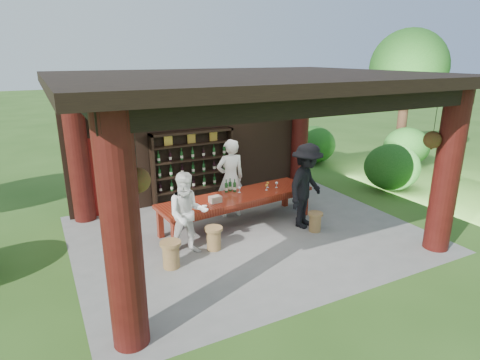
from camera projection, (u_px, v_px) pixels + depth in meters
name	position (u px, v px, depth m)	size (l,w,h in m)	color
ground	(248.00, 233.00, 9.04)	(90.00, 90.00, 0.00)	#2D5119
pavilion	(239.00, 137.00, 8.76)	(7.50, 6.00, 3.60)	slate
wine_shelf	(193.00, 167.00, 10.67)	(2.24, 0.34, 1.97)	black
tasting_table	(237.00, 200.00, 9.28)	(3.84, 1.35, 0.75)	#63180E
stool_near_left	(214.00, 238.00, 8.23)	(0.37, 0.37, 0.49)	olive
stool_near_right	(315.00, 221.00, 9.09)	(0.34, 0.34, 0.45)	olive
stool_far_left	(171.00, 254.00, 7.52)	(0.40, 0.40, 0.53)	olive
host	(230.00, 178.00, 9.77)	(0.71, 0.46, 1.94)	white
guest_woman	(188.00, 214.00, 7.89)	(0.83, 0.65, 1.70)	white
guest_man	(306.00, 186.00, 9.15)	(1.28, 0.73, 1.97)	black
table_bottles	(230.00, 185.00, 9.46)	(0.28, 0.17, 0.31)	#194C1E
table_glasses	(263.00, 186.00, 9.63)	(1.04, 0.22, 0.15)	silver
napkin_basket	(215.00, 199.00, 8.79)	(0.26, 0.18, 0.14)	#BF6672
shrubs	(320.00, 189.00, 10.23)	(15.77, 9.71, 1.36)	#194C14
trees	(337.00, 73.00, 10.89)	(22.47, 9.22, 4.80)	#3F2819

